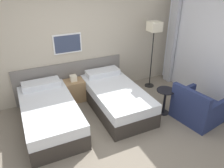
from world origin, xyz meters
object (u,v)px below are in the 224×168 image
object	(u,v)px
bed_near_window	(116,98)
nightstand	(74,90)
armchair	(197,109)
floor_lamp	(154,31)
side_table	(165,97)
bed_near_door	(50,114)

from	to	relation	value
bed_near_window	nightstand	distance (m)	1.03
armchair	bed_near_window	bearing A→B (deg)	41.09
bed_near_window	nightstand	xyz separation A→B (m)	(-0.72, 0.73, -0.01)
floor_lamp	side_table	xyz separation A→B (m)	(-0.44, -1.19, -1.09)
side_table	nightstand	bearing A→B (deg)	139.76
bed_near_door	floor_lamp	size ratio (longest dim) A/B	1.14
bed_near_window	side_table	world-z (taller)	bed_near_window
bed_near_door	bed_near_window	world-z (taller)	same
floor_lamp	armchair	xyz separation A→B (m)	(0.03, -1.66, -1.22)
bed_near_window	armchair	distance (m)	1.71
nightstand	armchair	world-z (taller)	armchair
bed_near_door	nightstand	xyz separation A→B (m)	(0.72, 0.73, -0.01)
floor_lamp	side_table	bearing A→B (deg)	-110.10
bed_near_door	bed_near_window	bearing A→B (deg)	0.00
floor_lamp	side_table	distance (m)	1.67
side_table	bed_near_window	bearing A→B (deg)	144.77
nightstand	side_table	bearing A→B (deg)	-40.24
bed_near_door	armchair	bearing A→B (deg)	-21.29
armchair	floor_lamp	bearing A→B (deg)	-8.86
bed_near_door	side_table	size ratio (longest dim) A/B	3.43
bed_near_window	floor_lamp	distance (m)	1.86
nightstand	floor_lamp	distance (m)	2.36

